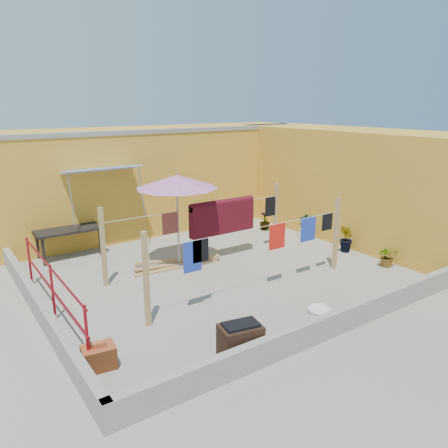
{
  "coord_description": "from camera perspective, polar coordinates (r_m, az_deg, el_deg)",
  "views": [
    {
      "loc": [
        -5.48,
        -8.15,
        3.96
      ],
      "look_at": [
        0.37,
        0.3,
        1.09
      ],
      "focal_mm": 35.0,
      "sensor_mm": 36.0,
      "label": 1
    }
  ],
  "objects": [
    {
      "name": "plant_back_a",
      "position": [
        13.95,
        -1.94,
        0.87
      ],
      "size": [
        0.92,
        0.85,
        0.83
      ],
      "primitive_type": "imported",
      "rotation": [
        0.0,
        0.0,
        0.33
      ],
      "color": "#24611B",
      "rests_on": "ground"
    },
    {
      "name": "water_jug_a",
      "position": [
        13.12,
        11.07,
        -1.59
      ],
      "size": [
        0.21,
        0.21,
        0.33
      ],
      "color": "silver",
      "rests_on": "ground"
    },
    {
      "name": "white_basin",
      "position": [
        8.9,
        12.36,
        -10.91
      ],
      "size": [
        0.47,
        0.47,
        0.08
      ],
      "color": "silver",
      "rests_on": "ground"
    },
    {
      "name": "water_jug_b",
      "position": [
        13.32,
        10.29,
        -1.28
      ],
      "size": [
        0.22,
        0.22,
        0.34
      ],
      "color": "silver",
      "rests_on": "ground"
    },
    {
      "name": "wall_right",
      "position": [
        13.64,
        17.72,
        4.9
      ],
      "size": [
        2.4,
        9.0,
        3.2
      ],
      "primitive_type": "cube",
      "color": "gold",
      "rests_on": "ground"
    },
    {
      "name": "outdoor_table",
      "position": [
        12.15,
        -19.71,
        -0.89
      ],
      "size": [
        1.66,
        0.84,
        0.78
      ],
      "color": "black",
      "rests_on": "ground"
    },
    {
      "name": "green_hose",
      "position": [
        14.25,
        5.73,
        -0.48
      ],
      "size": [
        0.48,
        0.48,
        0.07
      ],
      "color": "#186E1C",
      "rests_on": "ground"
    },
    {
      "name": "parapet_front",
      "position": [
        8.06,
        14.0,
        -12.55
      ],
      "size": [
        8.3,
        0.16,
        0.44
      ],
      "primitive_type": "cube",
      "color": "gray",
      "rests_on": "ground"
    },
    {
      "name": "brick_stack",
      "position": [
        7.27,
        -16.03,
        -16.33
      ],
      "size": [
        0.54,
        0.43,
        0.43
      ],
      "color": "#9F4D24",
      "rests_on": "ground"
    },
    {
      "name": "ground",
      "position": [
        10.59,
        -0.74,
        -6.36
      ],
      "size": [
        80.0,
        80.0,
        0.0
      ],
      "primitive_type": "plane",
      "color": "#9E998E",
      "rests_on": "ground"
    },
    {
      "name": "clothesline_rig",
      "position": [
        10.97,
        0.05,
        0.33
      ],
      "size": [
        5.09,
        2.35,
        1.8
      ],
      "color": "tan",
      "rests_on": "ground"
    },
    {
      "name": "plant_back_b",
      "position": [
        14.03,
        5.37,
        0.42
      ],
      "size": [
        0.44,
        0.44,
        0.61
      ],
      "primitive_type": "imported",
      "rotation": [
        0.0,
        0.0,
        1.96
      ],
      "color": "#24611B",
      "rests_on": "ground"
    },
    {
      "name": "patio_umbrella",
      "position": [
        10.49,
        -6.19,
        5.46
      ],
      "size": [
        2.54,
        2.54,
        2.37
      ],
      "color": "gray",
      "rests_on": "ground"
    },
    {
      "name": "plant_right_b",
      "position": [
        12.32,
        15.72,
        -1.87
      ],
      "size": [
        0.51,
        0.54,
        0.77
      ],
      "primitive_type": "imported",
      "rotation": [
        0.0,
        0.0,
        4.2
      ],
      "color": "#24611B",
      "rests_on": "ground"
    },
    {
      "name": "wall_back",
      "position": [
        14.36,
        -9.67,
        5.95
      ],
      "size": [
        11.0,
        3.27,
        3.21
      ],
      "color": "gold",
      "rests_on": "ground"
    },
    {
      "name": "plant_right_a",
      "position": [
        13.31,
        10.58,
        -0.22
      ],
      "size": [
        0.5,
        0.46,
        0.78
      ],
      "primitive_type": "imported",
      "rotation": [
        0.0,
        0.0,
        2.56
      ],
      "color": "#24611B",
      "rests_on": "ground"
    },
    {
      "name": "lumber_pile",
      "position": [
        11.02,
        -6.08,
        -5.17
      ],
      "size": [
        2.29,
        0.85,
        0.14
      ],
      "color": "tan",
      "rests_on": "ground"
    },
    {
      "name": "parapet_left",
      "position": [
        9.08,
        -22.98,
        -10.06
      ],
      "size": [
        0.16,
        7.3,
        0.44
      ],
      "primitive_type": "cube",
      "color": "gray",
      "rests_on": "ground"
    },
    {
      "name": "red_railing",
      "position": [
        8.74,
        -21.57,
        -7.31
      ],
      "size": [
        0.05,
        4.2,
        1.1
      ],
      "color": "maroon",
      "rests_on": "ground"
    },
    {
      "name": "plant_right_c",
      "position": [
        11.62,
        20.59,
        -3.96
      ],
      "size": [
        0.64,
        0.63,
        0.54
      ],
      "primitive_type": "imported",
      "rotation": [
        0.0,
        0.0,
        5.62
      ],
      "color": "#24611B",
      "rests_on": "ground"
    },
    {
      "name": "brazier",
      "position": [
        7.21,
        2.16,
        -14.98
      ],
      "size": [
        0.74,
        0.56,
        0.6
      ],
      "color": "black",
      "rests_on": "ground"
    }
  ]
}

